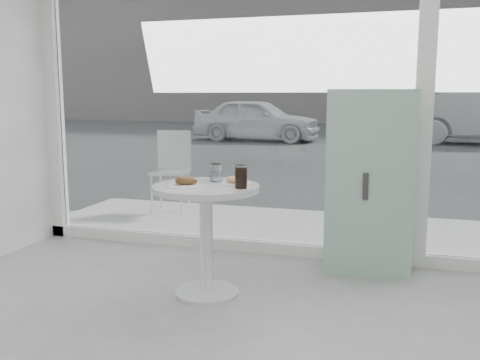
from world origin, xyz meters
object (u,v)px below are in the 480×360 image
(patio_chair, at_px, (172,165))
(plate_donut, at_px, (236,181))
(water_tumbler_b, at_px, (217,174))
(cola_glass, at_px, (241,177))
(car_white, at_px, (257,119))
(mint_cabinet, at_px, (367,182))
(main_table, at_px, (206,217))
(plate_fritter, at_px, (186,183))
(water_tumbler_a, at_px, (215,173))

(patio_chair, distance_m, plate_donut, 2.62)
(water_tumbler_b, bearing_deg, cola_glass, -42.15)
(car_white, bearing_deg, plate_donut, -163.18)
(patio_chair, bearing_deg, water_tumbler_b, -66.62)
(patio_chair, relative_size, car_white, 0.24)
(mint_cabinet, xyz_separation_m, car_white, (-3.93, 11.33, -0.07))
(car_white, height_order, water_tumbler_b, car_white)
(main_table, height_order, patio_chair, patio_chair)
(mint_cabinet, xyz_separation_m, plate_donut, (-0.83, -0.79, 0.08))
(plate_fritter, bearing_deg, main_table, 41.99)
(main_table, bearing_deg, cola_glass, -10.11)
(plate_donut, bearing_deg, water_tumbler_b, 153.74)
(car_white, height_order, plate_fritter, car_white)
(patio_chair, relative_size, water_tumbler_b, 7.66)
(cola_glass, bearing_deg, plate_donut, 120.10)
(mint_cabinet, distance_m, plate_donut, 1.14)
(patio_chair, xyz_separation_m, water_tumbler_a, (1.26, -2.07, 0.26))
(patio_chair, xyz_separation_m, car_white, (-1.66, 9.94, 0.07))
(water_tumbler_a, bearing_deg, water_tumbler_b, -48.87)
(car_white, relative_size, cola_glass, 24.78)
(car_white, height_order, cola_glass, car_white)
(plate_fritter, distance_m, water_tumbler_b, 0.29)
(main_table, xyz_separation_m, plate_donut, (0.18, 0.09, 0.24))
(car_white, bearing_deg, cola_glass, -162.98)
(plate_donut, relative_size, water_tumbler_a, 1.74)
(cola_glass, bearing_deg, plate_fritter, -172.88)
(plate_donut, bearing_deg, patio_chair, 123.52)
(car_white, relative_size, plate_donut, 17.65)
(main_table, height_order, plate_donut, plate_donut)
(water_tumbler_b, bearing_deg, plate_donut, -26.26)
(patio_chair, bearing_deg, cola_glass, -64.71)
(plate_fritter, height_order, water_tumbler_a, water_tumbler_a)
(plate_fritter, distance_m, water_tumbler_a, 0.31)
(patio_chair, bearing_deg, car_white, 91.44)
(water_tumbler_b, xyz_separation_m, cola_glass, (0.24, -0.22, 0.02))
(mint_cabinet, xyz_separation_m, patio_chair, (-2.27, 1.39, -0.14))
(plate_donut, relative_size, water_tumbler_b, 1.78)
(plate_fritter, xyz_separation_m, water_tumbler_b, (0.12, 0.26, 0.03))
(main_table, relative_size, water_tumbler_b, 6.47)
(plate_fritter, xyz_separation_m, water_tumbler_a, (0.10, 0.29, 0.03))
(water_tumbler_a, relative_size, water_tumbler_b, 1.02)
(main_table, height_order, water_tumbler_a, water_tumbler_a)
(patio_chair, relative_size, water_tumbler_a, 7.48)
(patio_chair, xyz_separation_m, plate_fritter, (1.16, -2.36, 0.23))
(cola_glass, bearing_deg, mint_cabinet, 51.16)
(water_tumbler_a, relative_size, cola_glass, 0.81)
(main_table, relative_size, water_tumbler_a, 6.31)
(mint_cabinet, bearing_deg, car_white, 101.35)
(mint_cabinet, bearing_deg, water_tumbler_b, -152.15)
(plate_donut, distance_m, cola_glass, 0.17)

